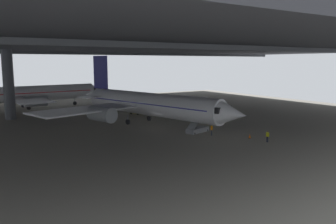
# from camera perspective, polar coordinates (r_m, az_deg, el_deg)

# --- Properties ---
(ground_plane) EXTENTS (110.00, 110.00, 0.00)m
(ground_plane) POSITION_cam_1_polar(r_m,az_deg,el_deg) (55.48, -1.19, -2.65)
(ground_plane) COLOR gray
(hangar_structure) EXTENTS (121.00, 99.00, 14.22)m
(hangar_structure) POSITION_cam_1_polar(r_m,az_deg,el_deg) (66.62, -7.56, 10.88)
(hangar_structure) COLOR #4C4F54
(hangar_structure) RESTS_ON ground_plane
(airplane_main) EXTENTS (36.92, 37.50, 11.83)m
(airplane_main) POSITION_cam_1_polar(r_m,az_deg,el_deg) (58.18, -3.52, 1.36)
(airplane_main) COLOR white
(airplane_main) RESTS_ON ground_plane
(boarding_stairs) EXTENTS (4.49, 2.44, 4.73)m
(boarding_stairs) POSITION_cam_1_polar(r_m,az_deg,el_deg) (52.11, 5.03, -2.58)
(boarding_stairs) COLOR slate
(boarding_stairs) RESTS_ON ground_plane
(crew_worker_near_nose) EXTENTS (0.25, 0.55, 1.56)m
(crew_worker_near_nose) POSITION_cam_1_polar(r_m,az_deg,el_deg) (47.29, 16.38, -3.86)
(crew_worker_near_nose) COLOR #232838
(crew_worker_near_nose) RESTS_ON ground_plane
(crew_worker_by_stairs) EXTENTS (0.49, 0.37, 1.64)m
(crew_worker_by_stairs) POSITION_cam_1_polar(r_m,az_deg,el_deg) (49.86, 7.35, -2.89)
(crew_worker_by_stairs) COLOR #232838
(crew_worker_by_stairs) RESTS_ON ground_plane
(airplane_distant) EXTENTS (35.36, 34.19, 11.12)m
(airplane_distant) POSITION_cam_1_polar(r_m,az_deg,el_deg) (84.51, -21.58, 2.90)
(airplane_distant) COLOR white
(airplane_distant) RESTS_ON ground_plane
(traffic_cone_orange) EXTENTS (0.36, 0.36, 0.60)m
(traffic_cone_orange) POSITION_cam_1_polar(r_m,az_deg,el_deg) (49.20, 13.58, -3.98)
(traffic_cone_orange) COLOR black
(traffic_cone_orange) RESTS_ON ground_plane
(baggage_tug) EXTENTS (2.20, 2.50, 0.90)m
(baggage_tug) POSITION_cam_1_polar(r_m,az_deg,el_deg) (69.98, -5.44, 0.06)
(baggage_tug) COLOR yellow
(baggage_tug) RESTS_ON ground_plane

